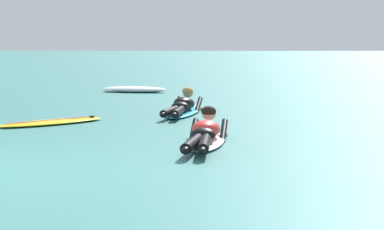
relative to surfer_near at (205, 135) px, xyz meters
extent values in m
plane|color=#387A75|center=(-2.73, 7.83, -0.14)|extent=(120.00, 120.00, 0.00)
ellipsoid|color=white|center=(0.01, 0.12, -0.11)|extent=(0.71, 2.00, 0.07)
ellipsoid|color=white|center=(0.10, 1.05, -0.10)|extent=(0.21, 0.22, 0.06)
ellipsoid|color=red|center=(0.02, 0.17, 0.06)|extent=(0.46, 0.71, 0.35)
ellipsoid|color=black|center=(-0.02, -0.22, 0.03)|extent=(0.37, 0.31, 0.20)
cylinder|color=black|center=(-0.16, -0.82, 0.00)|extent=(0.28, 0.93, 0.14)
ellipsoid|color=black|center=(-0.23, -1.27, 0.00)|extent=(0.12, 0.23, 0.08)
cylinder|color=black|center=(0.00, -0.83, 0.00)|extent=(0.17, 0.93, 0.14)
ellipsoid|color=black|center=(-0.02, -1.29, 0.00)|extent=(0.12, 0.23, 0.08)
cylinder|color=black|center=(-0.17, 0.56, -0.02)|extent=(0.15, 0.59, 0.33)
sphere|color=tan|center=(-0.13, 0.94, -0.12)|extent=(0.09, 0.09, 0.09)
cylinder|color=black|center=(0.27, 0.50, -0.02)|extent=(0.15, 0.59, 0.33)
sphere|color=tan|center=(0.30, 0.86, -0.12)|extent=(0.09, 0.09, 0.09)
sphere|color=tan|center=(0.05, 0.57, 0.24)|extent=(0.21, 0.21, 0.21)
ellipsoid|color=black|center=(0.05, 0.55, 0.27)|extent=(0.24, 0.22, 0.16)
ellipsoid|color=#2DB2D1|center=(-0.43, 4.04, -0.11)|extent=(0.88, 2.37, 0.07)
ellipsoid|color=#2DB2D1|center=(-0.26, 5.13, -0.10)|extent=(0.22, 0.23, 0.06)
ellipsoid|color=black|center=(-0.43, 4.09, 0.06)|extent=(0.50, 0.75, 0.35)
ellipsoid|color=black|center=(-0.49, 3.69, 0.03)|extent=(0.38, 0.33, 0.20)
cylinder|color=black|center=(-0.66, 3.12, 0.00)|extent=(0.32, 0.88, 0.14)
ellipsoid|color=black|center=(-0.75, 2.70, 0.00)|extent=(0.13, 0.23, 0.08)
cylinder|color=black|center=(-0.50, 3.10, 0.00)|extent=(0.22, 0.88, 0.14)
ellipsoid|color=black|center=(-0.54, 2.66, 0.00)|extent=(0.13, 0.23, 0.08)
cylinder|color=black|center=(-0.58, 4.50, -0.02)|extent=(0.18, 0.60, 0.34)
sphere|color=tan|center=(-0.53, 4.88, -0.12)|extent=(0.09, 0.09, 0.09)
cylinder|color=black|center=(-0.15, 4.41, -0.02)|extent=(0.18, 0.60, 0.34)
sphere|color=tan|center=(-0.10, 4.77, -0.12)|extent=(0.09, 0.09, 0.09)
sphere|color=tan|center=(-0.36, 4.49, 0.24)|extent=(0.21, 0.21, 0.21)
ellipsoid|color=#AD894C|center=(-0.37, 4.47, 0.27)|extent=(0.25, 0.23, 0.16)
ellipsoid|color=yellow|center=(-2.66, 2.33, -0.11)|extent=(1.88, 1.76, 0.07)
cube|color=red|center=(-2.66, 2.33, -0.07)|extent=(1.30, 1.16, 0.01)
cone|color=black|center=(-2.04, 2.88, -0.14)|extent=(0.14, 0.14, 0.16)
ellipsoid|color=white|center=(-1.95, 9.47, -0.06)|extent=(1.85, 0.93, 0.16)
ellipsoid|color=white|center=(-1.50, 9.48, -0.09)|extent=(0.71, 0.53, 0.11)
ellipsoid|color=white|center=(-2.48, 9.51, -0.10)|extent=(0.65, 0.34, 0.09)
camera|label=1|loc=(0.04, -9.85, 1.35)|focal=67.01mm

